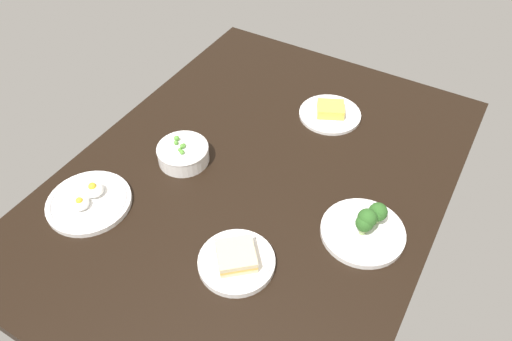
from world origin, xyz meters
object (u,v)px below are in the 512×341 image
object	(u,v)px
plate_eggs	(89,201)
plate_broccoli	(365,228)
plate_sandwich	(236,260)
bowl_peas	(183,153)
plate_cheese	(330,113)

from	to	relation	value
plate_eggs	plate_broccoli	bearing A→B (deg)	112.36
plate_sandwich	plate_broccoli	distance (cm)	31.17
plate_sandwich	plate_broccoli	bearing A→B (deg)	136.23
bowl_peas	plate_broccoli	bearing A→B (deg)	91.19
plate_broccoli	plate_eggs	distance (cm)	67.96
bowl_peas	plate_eggs	xyz separation A→B (cm)	(24.78, -11.12, -1.49)
bowl_peas	plate_cheese	distance (cm)	46.19
plate_broccoli	plate_eggs	bearing A→B (deg)	-67.64
plate_eggs	plate_cheese	bearing A→B (deg)	148.84
plate_cheese	plate_eggs	size ratio (longest dim) A/B	0.88
plate_sandwich	plate_broccoli	size ratio (longest dim) A/B	0.87
plate_cheese	plate_sandwich	bearing A→B (deg)	3.39
bowl_peas	plate_sandwich	bearing A→B (deg)	54.61
bowl_peas	plate_sandwich	xyz separation A→B (cm)	(21.43, 30.16, -1.06)
plate_sandwich	plate_eggs	size ratio (longest dim) A/B	0.83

